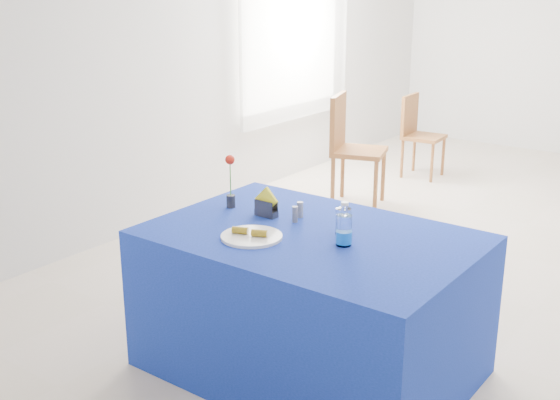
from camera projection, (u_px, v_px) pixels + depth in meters
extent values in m
plane|color=beige|center=(494.00, 252.00, 5.29)|extent=(7.00, 7.00, 0.00)
plane|color=silver|center=(131.00, 171.00, 2.19)|extent=(5.00, 0.00, 5.00)
plane|color=silver|center=(237.00, 45.00, 6.29)|extent=(0.00, 7.00, 7.00)
cube|color=white|center=(292.00, 23.00, 6.84)|extent=(0.04, 1.50, 1.60)
cube|color=white|center=(298.00, 24.00, 6.80)|extent=(0.04, 1.75, 1.85)
cylinder|color=white|center=(252.00, 237.00, 3.43)|extent=(0.30, 0.30, 0.01)
cylinder|color=white|center=(343.00, 221.00, 3.48)|extent=(0.08, 0.08, 0.13)
cylinder|color=slate|center=(300.00, 210.00, 3.71)|extent=(0.03, 0.03, 0.08)
cylinder|color=slate|center=(295.00, 214.00, 3.64)|extent=(0.03, 0.03, 0.08)
cube|color=navy|center=(310.00, 303.00, 3.61)|extent=(1.60, 1.10, 0.76)
cylinder|color=white|center=(344.00, 230.00, 3.32)|extent=(0.07, 0.07, 0.15)
cylinder|color=blue|center=(344.00, 237.00, 3.33)|extent=(0.08, 0.08, 0.06)
cylinder|color=white|center=(345.00, 210.00, 3.29)|extent=(0.03, 0.03, 0.05)
cylinder|color=silver|center=(345.00, 204.00, 3.28)|extent=(0.04, 0.04, 0.01)
cube|color=#343438|center=(266.00, 213.00, 3.74)|extent=(0.13, 0.05, 0.03)
cube|color=#343438|center=(263.00, 209.00, 3.71)|extent=(0.12, 0.01, 0.09)
cube|color=#333338|center=(269.00, 207.00, 3.75)|extent=(0.12, 0.01, 0.09)
cube|color=yellow|center=(266.00, 200.00, 3.72)|extent=(0.15, 0.02, 0.15)
cylinder|color=#232428|center=(231.00, 201.00, 3.88)|extent=(0.05, 0.05, 0.07)
cylinder|color=#1B6E1B|center=(230.00, 181.00, 3.85)|extent=(0.01, 0.01, 0.22)
sphere|color=red|center=(230.00, 160.00, 3.81)|extent=(0.05, 0.05, 0.05)
cylinder|color=#9C5F2D|center=(375.00, 187.00, 6.09)|extent=(0.04, 0.04, 0.48)
cylinder|color=#9C5F2D|center=(383.00, 176.00, 6.44)|extent=(0.04, 0.04, 0.48)
cylinder|color=#9C5F2D|center=(333.00, 183.00, 6.21)|extent=(0.04, 0.04, 0.48)
cylinder|color=#9C5F2D|center=(342.00, 172.00, 6.55)|extent=(0.04, 0.04, 0.48)
cube|color=#9C5F2D|center=(359.00, 152.00, 6.25)|extent=(0.57, 0.57, 0.04)
cube|color=#9C5F2D|center=(338.00, 122.00, 6.23)|extent=(0.18, 0.44, 0.49)
cylinder|color=#9C5F2D|center=(432.00, 163.00, 7.03)|extent=(0.03, 0.03, 0.40)
cylinder|color=#9C5F2D|center=(443.00, 156.00, 7.29)|extent=(0.03, 0.03, 0.40)
cylinder|color=#9C5F2D|center=(402.00, 159.00, 7.20)|extent=(0.03, 0.03, 0.40)
cylinder|color=#9C5F2D|center=(414.00, 152.00, 7.46)|extent=(0.03, 0.03, 0.40)
cube|color=#9C5F2D|center=(424.00, 137.00, 7.18)|extent=(0.40, 0.40, 0.04)
cube|color=#9C5F2D|center=(410.00, 114.00, 7.20)|extent=(0.06, 0.38, 0.41)
cylinder|color=gold|center=(240.00, 230.00, 3.44)|extent=(0.09, 0.06, 0.03)
cylinder|color=beige|center=(248.00, 231.00, 3.43)|extent=(0.01, 0.03, 0.03)
cylinder|color=gold|center=(259.00, 233.00, 3.40)|extent=(0.09, 0.06, 0.03)
cylinder|color=beige|center=(267.00, 234.00, 3.39)|extent=(0.01, 0.03, 0.03)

